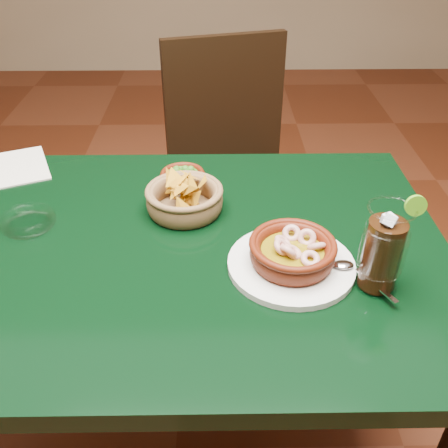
{
  "coord_description": "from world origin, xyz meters",
  "views": [
    {
      "loc": [
        0.13,
        -0.82,
        1.37
      ],
      "look_at": [
        0.14,
        -0.02,
        0.81
      ],
      "focal_mm": 40.0,
      "sensor_mm": 36.0,
      "label": 1
    }
  ],
  "objects_px": {
    "chip_basket": "(185,199)",
    "cola_drink": "(383,249)",
    "shrimp_plate": "(292,255)",
    "dining_table": "(159,279)",
    "dining_chair": "(235,172)"
  },
  "relations": [
    {
      "from": "dining_chair",
      "to": "chip_basket",
      "type": "relative_size",
      "value": 4.68
    },
    {
      "from": "shrimp_plate",
      "to": "cola_drink",
      "type": "bearing_deg",
      "value": -19.93
    },
    {
      "from": "chip_basket",
      "to": "cola_drink",
      "type": "xyz_separation_m",
      "value": [
        0.36,
        -0.26,
        0.05
      ]
    },
    {
      "from": "shrimp_plate",
      "to": "chip_basket",
      "type": "relative_size",
      "value": 1.43
    },
    {
      "from": "dining_table",
      "to": "dining_chair",
      "type": "distance_m",
      "value": 0.74
    },
    {
      "from": "dining_chair",
      "to": "chip_basket",
      "type": "distance_m",
      "value": 0.66
    },
    {
      "from": "dining_table",
      "to": "chip_basket",
      "type": "height_order",
      "value": "chip_basket"
    },
    {
      "from": "dining_table",
      "to": "dining_chair",
      "type": "height_order",
      "value": "dining_chair"
    },
    {
      "from": "dining_table",
      "to": "cola_drink",
      "type": "height_order",
      "value": "cola_drink"
    },
    {
      "from": "dining_table",
      "to": "chip_basket",
      "type": "xyz_separation_m",
      "value": [
        0.05,
        0.12,
        0.13
      ]
    },
    {
      "from": "chip_basket",
      "to": "dining_table",
      "type": "bearing_deg",
      "value": -114.29
    },
    {
      "from": "dining_chair",
      "to": "dining_table",
      "type": "bearing_deg",
      "value": -104.92
    },
    {
      "from": "cola_drink",
      "to": "dining_table",
      "type": "bearing_deg",
      "value": 162.01
    },
    {
      "from": "chip_basket",
      "to": "cola_drink",
      "type": "height_order",
      "value": "cola_drink"
    },
    {
      "from": "dining_chair",
      "to": "cola_drink",
      "type": "xyz_separation_m",
      "value": [
        0.23,
        -0.84,
        0.31
      ]
    }
  ]
}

